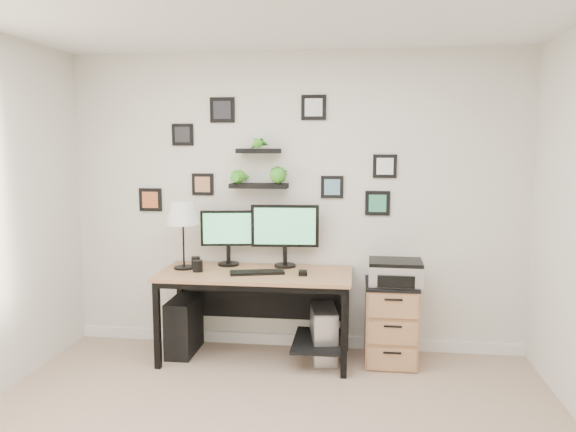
# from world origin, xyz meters

# --- Properties ---
(room) EXTENTS (4.00, 4.00, 4.00)m
(room) POSITION_xyz_m (0.00, 1.98, 0.05)
(room) COLOR tan
(room) RESTS_ON ground
(desk) EXTENTS (1.60, 0.70, 0.75)m
(desk) POSITION_xyz_m (-0.25, 1.67, 0.63)
(desk) COLOR #B17E54
(desk) RESTS_ON ground
(monitor_left) EXTENTS (0.47, 0.21, 0.49)m
(monitor_left) POSITION_xyz_m (-0.57, 1.86, 1.03)
(monitor_left) COLOR black
(monitor_left) RESTS_ON desk
(monitor_right) EXTENTS (0.58, 0.20, 0.54)m
(monitor_right) POSITION_xyz_m (-0.07, 1.86, 1.07)
(monitor_right) COLOR black
(monitor_right) RESTS_ON desk
(keyboard) EXTENTS (0.46, 0.25, 0.02)m
(keyboard) POSITION_xyz_m (-0.26, 1.58, 0.76)
(keyboard) COLOR black
(keyboard) RESTS_ON desk
(mouse) EXTENTS (0.08, 0.11, 0.03)m
(mouse) POSITION_xyz_m (0.12, 1.58, 0.77)
(mouse) COLOR black
(mouse) RESTS_ON desk
(table_lamp) EXTENTS (0.28, 0.28, 0.58)m
(table_lamp) POSITION_xyz_m (-0.92, 1.69, 1.22)
(table_lamp) COLOR black
(table_lamp) RESTS_ON desk
(mug) EXTENTS (0.08, 0.08, 0.09)m
(mug) POSITION_xyz_m (-0.77, 1.59, 0.80)
(mug) COLOR black
(mug) RESTS_ON desk
(pen_cup) EXTENTS (0.07, 0.07, 0.10)m
(pen_cup) POSITION_xyz_m (-0.83, 1.74, 0.80)
(pen_cup) COLOR black
(pen_cup) RESTS_ON desk
(pc_tower_black) EXTENTS (0.21, 0.48, 0.48)m
(pc_tower_black) POSITION_xyz_m (-0.93, 1.70, 0.24)
(pc_tower_black) COLOR black
(pc_tower_black) RESTS_ON ground
(pc_tower_grey) EXTENTS (0.27, 0.48, 0.45)m
(pc_tower_grey) POSITION_xyz_m (0.28, 1.69, 0.22)
(pc_tower_grey) COLOR gray
(pc_tower_grey) RESTS_ON ground
(file_cabinet) EXTENTS (0.43, 0.53, 0.67)m
(file_cabinet) POSITION_xyz_m (0.84, 1.72, 0.34)
(file_cabinet) COLOR #B17E54
(file_cabinet) RESTS_ON ground
(printer) EXTENTS (0.44, 0.36, 0.19)m
(printer) POSITION_xyz_m (0.87, 1.69, 0.77)
(printer) COLOR silver
(printer) RESTS_ON file_cabinet
(wall_decor) EXTENTS (2.29, 0.18, 1.03)m
(wall_decor) POSITION_xyz_m (-0.27, 1.93, 1.65)
(wall_decor) COLOR black
(wall_decor) RESTS_ON ground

